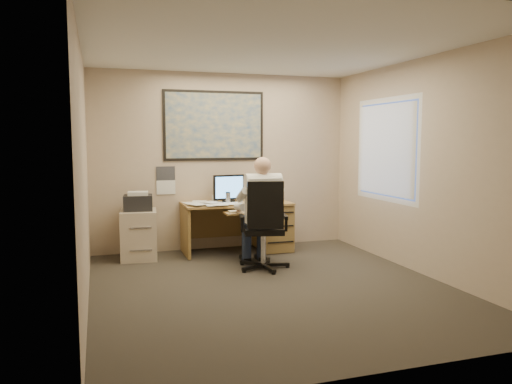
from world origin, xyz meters
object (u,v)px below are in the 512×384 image
object	(u,v)px
filing_cabinet	(139,230)
person	(262,213)
desk	(257,221)
office_chair	(265,243)

from	to	relation	value
filing_cabinet	person	world-z (taller)	person
filing_cabinet	desk	bearing A→B (deg)	5.70
person	filing_cabinet	bearing A→B (deg)	146.51
person	desk	bearing A→B (deg)	77.10
filing_cabinet	office_chair	size ratio (longest dim) A/B	0.82
filing_cabinet	office_chair	bearing A→B (deg)	-30.77
office_chair	desk	bearing A→B (deg)	90.08
office_chair	person	bearing A→B (deg)	110.19
desk	filing_cabinet	bearing A→B (deg)	-179.76
filing_cabinet	person	bearing A→B (deg)	-28.86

